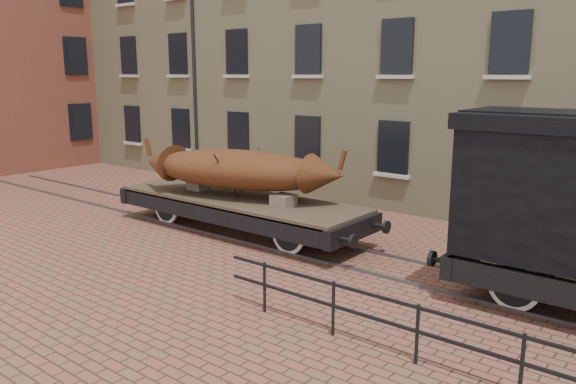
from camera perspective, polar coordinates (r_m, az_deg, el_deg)
The scene contains 6 objects.
ground at distance 15.73m, azimuth -1.55°, elevation -4.87°, with size 90.00×90.00×0.00m, color brown.
warehouse_cream at distance 22.65m, azimuth 22.17°, elevation 17.31°, with size 40.00×10.19×14.00m.
rail_track at distance 15.72m, azimuth -1.55°, elevation -4.76°, with size 30.00×1.52×0.06m.
fence at distance 8.82m, azimuth 22.75°, elevation -15.06°, with size 11.20×0.06×1.00m.
flatcar_wagon at distance 16.35m, azimuth -5.03°, elevation -1.22°, with size 8.90×2.41×1.34m.
iron_boat at distance 16.16m, azimuth -5.12°, elevation 2.31°, with size 6.45×3.14×1.56m.
Camera 1 is at (9.73, -11.49, 4.53)m, focal length 35.00 mm.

